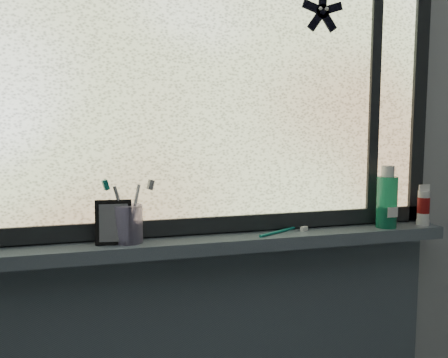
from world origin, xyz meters
TOP-DOWN VIEW (x-y plane):
  - wall_back at (0.00, 1.30)m, footprint 3.00×0.01m
  - windowsill at (0.00, 1.23)m, footprint 1.62×0.14m
  - window_pane at (0.00, 1.28)m, footprint 1.50×0.01m
  - frame_bottom at (0.00, 1.28)m, footprint 1.60×0.03m
  - frame_right at (0.78, 1.28)m, footprint 0.05×0.03m
  - frame_mullion at (0.60, 1.28)m, footprint 0.03×0.03m
  - starfish_sticker at (0.40, 1.27)m, footprint 0.15×0.02m
  - vanity_mirror at (-0.27, 1.22)m, footprint 0.11×0.06m
  - toothbrush_cup at (-0.23, 1.23)m, footprint 0.10×0.10m
  - toothbrush_lying at (0.24, 1.22)m, footprint 0.19×0.12m
  - mouthwash_bottle at (0.62, 1.21)m, footprint 0.09×0.09m
  - cream_tube at (0.77, 1.21)m, footprint 0.05×0.05m

SIDE VIEW (x-z plane):
  - windowsill at x=0.00m, z-range 0.98..1.02m
  - toothbrush_lying at x=0.24m, z-range 1.02..1.03m
  - frame_bottom at x=0.00m, z-range 1.02..1.07m
  - toothbrush_cup at x=-0.23m, z-range 1.02..1.13m
  - vanity_mirror at x=-0.27m, z-range 1.02..1.15m
  - cream_tube at x=0.77m, z-range 1.04..1.14m
  - mouthwash_bottle at x=0.62m, z-range 1.04..1.21m
  - wall_back at x=0.00m, z-range 0.00..2.50m
  - frame_right at x=0.78m, z-range 0.98..2.08m
  - window_pane at x=0.00m, z-range 1.03..2.03m
  - frame_mullion at x=0.60m, z-range 1.03..2.03m
  - starfish_sticker at x=0.40m, z-range 1.65..1.79m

